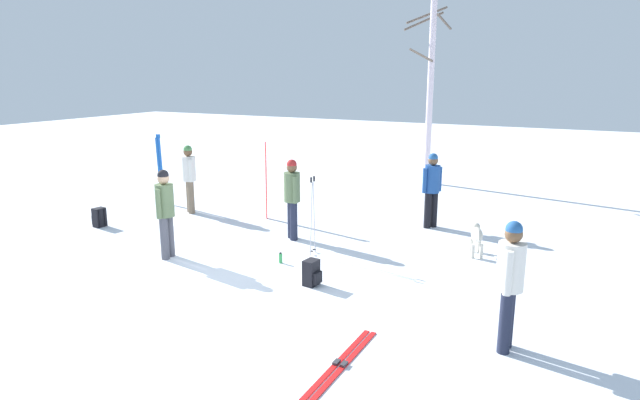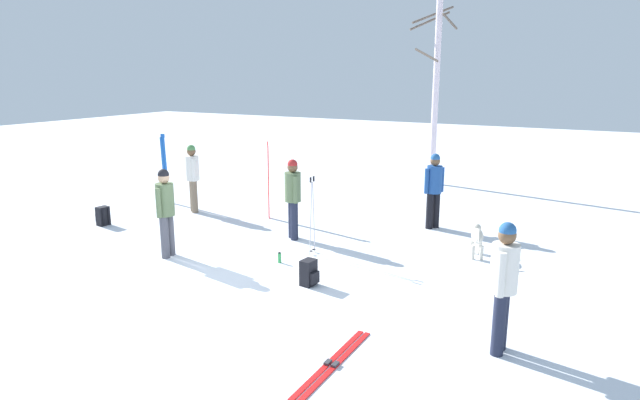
{
  "view_description": "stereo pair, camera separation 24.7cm",
  "coord_description": "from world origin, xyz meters",
  "px_view_note": "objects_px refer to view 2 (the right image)",
  "views": [
    {
      "loc": [
        5.5,
        -7.0,
        3.49
      ],
      "look_at": [
        0.66,
        2.4,
        1.0
      ],
      "focal_mm": 30.71,
      "sensor_mm": 36.0,
      "label": 1
    },
    {
      "loc": [
        5.72,
        -6.89,
        3.49
      ],
      "look_at": [
        0.66,
        2.4,
        1.0
      ],
      "focal_mm": 30.71,
      "sensor_mm": 36.0,
      "label": 2
    }
  ],
  "objects_px": {
    "person_3": "(166,207)",
    "ski_pair_planted_1": "(268,181)",
    "backpack_0": "(309,273)",
    "backpack_1": "(103,216)",
    "ski_pair_planted_0": "(165,169)",
    "dog": "(477,237)",
    "person_2": "(192,174)",
    "ski_pair_lying_0": "(333,363)",
    "ski_poles_0": "(312,213)",
    "person_0": "(293,194)",
    "water_bottle_0": "(280,258)",
    "person_4": "(434,186)",
    "person_1": "(504,279)",
    "birch_tree_0": "(435,87)"
  },
  "relations": [
    {
      "from": "person_3",
      "to": "ski_pair_planted_1",
      "type": "distance_m",
      "value": 3.27
    },
    {
      "from": "backpack_0",
      "to": "backpack_1",
      "type": "xyz_separation_m",
      "value": [
        -6.03,
        0.9,
        0.0
      ]
    },
    {
      "from": "ski_pair_planted_0",
      "to": "dog",
      "type": "bearing_deg",
      "value": -3.16
    },
    {
      "from": "person_2",
      "to": "ski_pair_planted_0",
      "type": "height_order",
      "value": "ski_pair_planted_0"
    },
    {
      "from": "ski_pair_planted_0",
      "to": "ski_pair_planted_1",
      "type": "height_order",
      "value": "ski_pair_planted_1"
    },
    {
      "from": "dog",
      "to": "ski_pair_lying_0",
      "type": "xyz_separation_m",
      "value": [
        -0.59,
        -4.92,
        -0.38
      ]
    },
    {
      "from": "ski_pair_planted_1",
      "to": "ski_poles_0",
      "type": "relative_size",
      "value": 1.22
    },
    {
      "from": "person_0",
      "to": "backpack_1",
      "type": "relative_size",
      "value": 3.9
    },
    {
      "from": "person_0",
      "to": "ski_pair_lying_0",
      "type": "bearing_deg",
      "value": -53.35
    },
    {
      "from": "ski_pair_lying_0",
      "to": "backpack_0",
      "type": "relative_size",
      "value": 4.2
    },
    {
      "from": "ski_pair_planted_0",
      "to": "water_bottle_0",
      "type": "bearing_deg",
      "value": -26.22
    },
    {
      "from": "person_4",
      "to": "ski_poles_0",
      "type": "height_order",
      "value": "person_4"
    },
    {
      "from": "person_1",
      "to": "water_bottle_0",
      "type": "xyz_separation_m",
      "value": [
        -4.26,
        1.47,
        -0.88
      ]
    },
    {
      "from": "person_2",
      "to": "birch_tree_0",
      "type": "xyz_separation_m",
      "value": [
        4.19,
        6.46,
        2.03
      ]
    },
    {
      "from": "backpack_1",
      "to": "ski_pair_lying_0",
      "type": "bearing_deg",
      "value": -21.45
    },
    {
      "from": "ski_pair_planted_0",
      "to": "ski_poles_0",
      "type": "xyz_separation_m",
      "value": [
        5.64,
        -1.89,
        -0.11
      ]
    },
    {
      "from": "person_2",
      "to": "ski_pair_planted_1",
      "type": "relative_size",
      "value": 0.91
    },
    {
      "from": "person_1",
      "to": "person_4",
      "type": "height_order",
      "value": "same"
    },
    {
      "from": "person_4",
      "to": "ski_poles_0",
      "type": "xyz_separation_m",
      "value": [
        -1.52,
        -2.89,
        -0.16
      ]
    },
    {
      "from": "backpack_0",
      "to": "backpack_1",
      "type": "distance_m",
      "value": 6.09
    },
    {
      "from": "ski_poles_0",
      "to": "backpack_1",
      "type": "height_order",
      "value": "ski_poles_0"
    },
    {
      "from": "ski_pair_lying_0",
      "to": "person_4",
      "type": "bearing_deg",
      "value": 96.62
    },
    {
      "from": "person_1",
      "to": "water_bottle_0",
      "type": "distance_m",
      "value": 4.59
    },
    {
      "from": "ski_pair_lying_0",
      "to": "water_bottle_0",
      "type": "xyz_separation_m",
      "value": [
        -2.54,
        2.75,
        0.09
      ]
    },
    {
      "from": "person_1",
      "to": "person_3",
      "type": "height_order",
      "value": "same"
    },
    {
      "from": "person_0",
      "to": "person_4",
      "type": "distance_m",
      "value": 3.24
    },
    {
      "from": "ski_pair_planted_0",
      "to": "ski_poles_0",
      "type": "distance_m",
      "value": 5.95
    },
    {
      "from": "person_0",
      "to": "person_3",
      "type": "relative_size",
      "value": 1.0
    },
    {
      "from": "dog",
      "to": "birch_tree_0",
      "type": "distance_m",
      "value": 7.57
    },
    {
      "from": "person_1",
      "to": "dog",
      "type": "distance_m",
      "value": 3.85
    },
    {
      "from": "ski_pair_lying_0",
      "to": "water_bottle_0",
      "type": "relative_size",
      "value": 8.99
    },
    {
      "from": "dog",
      "to": "person_1",
      "type": "bearing_deg",
      "value": -72.92
    },
    {
      "from": "ski_pair_lying_0",
      "to": "person_1",
      "type": "bearing_deg",
      "value": 36.83
    },
    {
      "from": "person_1",
      "to": "person_2",
      "type": "distance_m",
      "value": 9.0
    },
    {
      "from": "person_2",
      "to": "person_1",
      "type": "bearing_deg",
      "value": -23.93
    },
    {
      "from": "person_3",
      "to": "dog",
      "type": "bearing_deg",
      "value": 28.94
    },
    {
      "from": "person_2",
      "to": "person_4",
      "type": "bearing_deg",
      "value": 14.18
    },
    {
      "from": "person_1",
      "to": "backpack_0",
      "type": "xyz_separation_m",
      "value": [
        -3.23,
        0.78,
        -0.77
      ]
    },
    {
      "from": "person_2",
      "to": "ski_poles_0",
      "type": "xyz_separation_m",
      "value": [
        4.26,
        -1.43,
        -0.16
      ]
    },
    {
      "from": "dog",
      "to": "ski_pair_lying_0",
      "type": "distance_m",
      "value": 4.97
    },
    {
      "from": "backpack_1",
      "to": "birch_tree_0",
      "type": "relative_size",
      "value": 0.08
    },
    {
      "from": "person_1",
      "to": "backpack_1",
      "type": "distance_m",
      "value": 9.44
    },
    {
      "from": "backpack_0",
      "to": "birch_tree_0",
      "type": "distance_m",
      "value": 9.77
    },
    {
      "from": "dog",
      "to": "ski_poles_0",
      "type": "xyz_separation_m",
      "value": [
        -2.85,
        -1.42,
        0.43
      ]
    },
    {
      "from": "ski_pair_lying_0",
      "to": "water_bottle_0",
      "type": "bearing_deg",
      "value": 132.73
    },
    {
      "from": "ski_pair_lying_0",
      "to": "backpack_1",
      "type": "bearing_deg",
      "value": 158.55
    },
    {
      "from": "dog",
      "to": "ski_pair_planted_0",
      "type": "bearing_deg",
      "value": 176.84
    },
    {
      "from": "person_1",
      "to": "ski_pair_lying_0",
      "type": "bearing_deg",
      "value": -143.17
    },
    {
      "from": "ski_pair_lying_0",
      "to": "ski_poles_0",
      "type": "height_order",
      "value": "ski_poles_0"
    },
    {
      "from": "ski_poles_0",
      "to": "water_bottle_0",
      "type": "height_order",
      "value": "ski_poles_0"
    }
  ]
}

